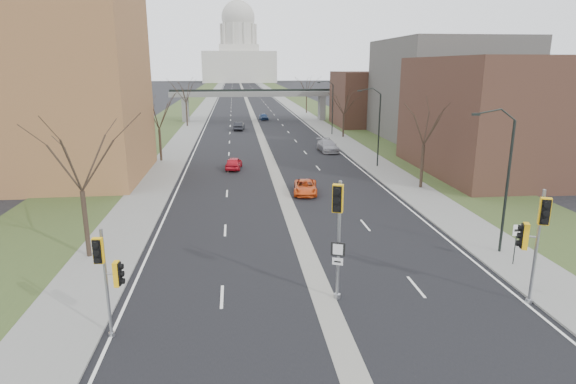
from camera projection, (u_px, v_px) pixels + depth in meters
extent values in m
plane|color=black|center=(329.00, 311.00, 22.49)|extent=(700.00, 700.00, 0.00)
cube|color=black|center=(246.00, 98.00, 166.64)|extent=(20.00, 600.00, 0.01)
cube|color=gray|center=(246.00, 98.00, 166.64)|extent=(1.20, 600.00, 0.02)
cube|color=gray|center=(280.00, 98.00, 167.90)|extent=(4.00, 600.00, 0.12)
cube|color=gray|center=(211.00, 99.00, 165.36)|extent=(4.00, 600.00, 0.12)
cube|color=#32421E|center=(298.00, 98.00, 168.54)|extent=(8.00, 600.00, 0.10)
cube|color=#32421E|center=(193.00, 99.00, 164.72)|extent=(8.00, 600.00, 0.10)
cube|color=brown|center=(2.00, 67.00, 45.75)|extent=(25.00, 16.00, 22.00)
cube|color=#472B21|center=(504.00, 116.00, 50.41)|extent=(16.00, 20.00, 12.00)
cube|color=#52504B|center=(445.00, 90.00, 73.52)|extent=(18.00, 22.00, 15.00)
cube|color=#472B21|center=(373.00, 99.00, 90.82)|extent=(14.00, 14.00, 10.00)
cube|color=slate|center=(185.00, 109.00, 97.25)|extent=(1.20, 2.50, 5.00)
cube|color=slate|center=(322.00, 108.00, 100.22)|extent=(1.20, 2.50, 5.00)
cube|color=slate|center=(254.00, 94.00, 97.97)|extent=(34.00, 3.00, 1.00)
cube|color=black|center=(254.00, 90.00, 97.79)|extent=(34.00, 0.15, 0.50)
cube|color=#BBB7AB|center=(239.00, 67.00, 327.46)|extent=(48.00, 42.00, 20.00)
cube|color=#BBB7AB|center=(239.00, 49.00, 324.40)|extent=(26.00, 26.00, 5.00)
cylinder|color=#BBB7AB|center=(239.00, 35.00, 322.10)|extent=(22.00, 22.00, 14.00)
sphere|color=#BBB7AB|center=(238.00, 17.00, 319.29)|extent=(22.00, 22.00, 22.00)
cylinder|color=black|center=(507.00, 188.00, 28.46)|extent=(0.16, 0.16, 8.00)
cube|color=black|center=(477.00, 114.00, 27.10)|extent=(0.45, 0.18, 0.14)
cylinder|color=black|center=(379.00, 131.00, 53.44)|extent=(0.16, 0.16, 8.00)
cube|color=black|center=(360.00, 91.00, 52.09)|extent=(0.45, 0.18, 0.14)
cylinder|color=black|center=(332.00, 110.00, 78.43)|extent=(0.16, 0.16, 8.00)
cube|color=black|center=(319.00, 83.00, 77.07)|extent=(0.45, 0.18, 0.14)
cylinder|color=#382B21|center=(86.00, 224.00, 28.26)|extent=(0.28, 0.28, 4.00)
cylinder|color=#382B21|center=(160.00, 145.00, 57.12)|extent=(0.28, 0.28, 3.75)
cylinder|color=#382B21|center=(187.00, 115.00, 89.73)|extent=(0.28, 0.28, 4.25)
cylinder|color=#382B21|center=(422.00, 166.00, 44.47)|extent=(0.28, 0.28, 4.00)
cylinder|color=#382B21|center=(343.00, 126.00, 76.25)|extent=(0.28, 0.28, 3.50)
cylinder|color=#382B21|center=(306.00, 104.00, 114.59)|extent=(0.28, 0.28, 4.25)
cylinder|color=gray|center=(107.00, 284.00, 19.82)|extent=(0.13, 0.13, 4.82)
cylinder|color=gray|center=(112.00, 334.00, 20.41)|extent=(0.26, 0.26, 0.19)
cube|color=#EAAB0D|center=(98.00, 251.00, 18.95)|extent=(0.42, 0.41, 1.07)
cube|color=#EAAB0D|center=(117.00, 274.00, 19.71)|extent=(0.41, 0.42, 1.07)
cylinder|color=gray|center=(339.00, 241.00, 23.02)|extent=(0.16, 0.16, 5.97)
cylinder|color=gray|center=(337.00, 296.00, 23.75)|extent=(0.32, 0.32, 0.23)
cube|color=#EAAB0D|center=(338.00, 198.00, 21.90)|extent=(0.62, 0.61, 1.32)
cube|color=black|center=(338.00, 248.00, 23.11)|extent=(0.65, 0.31, 0.69)
cube|color=silver|center=(338.00, 260.00, 23.27)|extent=(0.49, 0.24, 0.34)
cylinder|color=gray|center=(536.00, 248.00, 22.56)|extent=(0.15, 0.15, 5.69)
cylinder|color=gray|center=(529.00, 301.00, 23.26)|extent=(0.31, 0.31, 0.22)
cube|color=#EAAB0D|center=(545.00, 211.00, 21.55)|extent=(0.59, 0.58, 1.26)
cube|color=#EAAB0D|center=(525.00, 236.00, 22.56)|extent=(0.58, 0.59, 1.26)
cylinder|color=black|center=(515.00, 247.00, 27.31)|extent=(0.06, 0.06, 2.05)
cube|color=silver|center=(517.00, 230.00, 27.05)|extent=(0.51, 0.04, 0.65)
imported|color=red|center=(234.00, 163.00, 53.18)|extent=(2.07, 4.16, 1.36)
imported|color=black|center=(239.00, 126.00, 85.15)|extent=(2.09, 4.57, 1.45)
imported|color=#D84D17|center=(305.00, 187.00, 42.99)|extent=(2.59, 4.61, 1.22)
imported|color=gray|center=(328.00, 146.00, 63.95)|extent=(2.52, 5.49, 1.56)
imported|color=navy|center=(264.00, 117.00, 101.40)|extent=(1.96, 4.03, 1.33)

